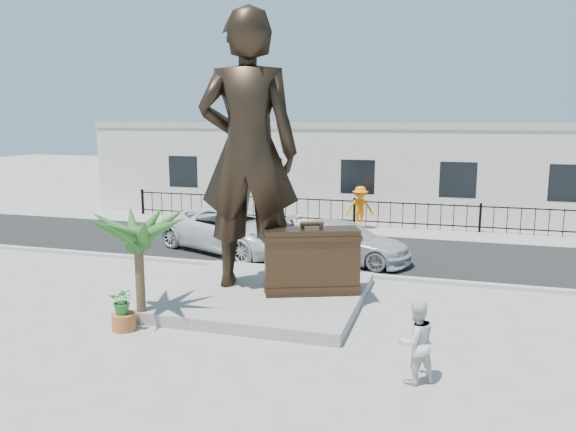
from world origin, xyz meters
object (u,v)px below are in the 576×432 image
object	(u,v)px
tourist	(416,342)
car_white	(233,229)
statue	(248,152)
suitcase	(312,261)

from	to	relation	value
tourist	car_white	distance (m)	11.48
tourist	statue	bearing A→B (deg)	-75.38
statue	tourist	world-z (taller)	statue
suitcase	tourist	bearing A→B (deg)	-73.41
suitcase	car_white	bearing A→B (deg)	109.39
tourist	car_white	size ratio (longest dim) A/B	0.27
statue	car_white	size ratio (longest dim) A/B	1.26
statue	car_white	bearing A→B (deg)	-74.26
statue	suitcase	xyz separation A→B (m)	(1.83, -0.17, -2.85)
suitcase	car_white	distance (m)	6.58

